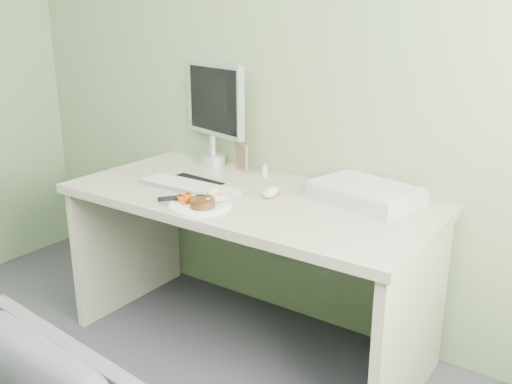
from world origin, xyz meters
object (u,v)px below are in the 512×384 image
Objects in this scene: desk at (248,234)px; monitor at (214,108)px; plate at (200,206)px; scanner at (366,194)px.

monitor is (-0.43, 0.31, 0.47)m from desk.
desk is 3.13× the size of monitor.
plate is (-0.06, -0.24, 0.19)m from desk.
scanner reaches higher than plate.
scanner is 0.93m from monitor.
desk is 0.31m from plate.
scanner is at bearing 7.61° from monitor.
monitor reaches higher than plate.
monitor reaches higher than scanner.
scanner is (0.51, 0.44, 0.03)m from plate.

